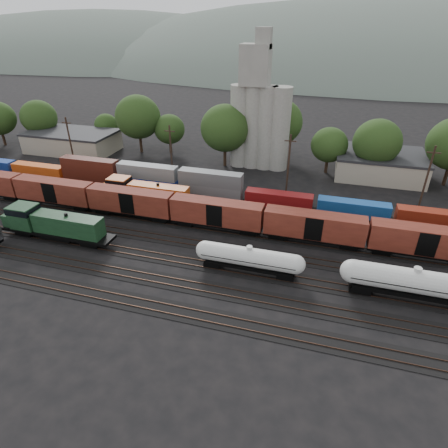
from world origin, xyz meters
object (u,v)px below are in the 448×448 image
(grain_silo, at_px, (259,118))
(green_locomotive, at_px, (50,223))
(tank_car_a, at_px, (249,258))
(orange_locomotive, at_px, (143,192))

(grain_silo, bearing_deg, green_locomotive, -120.50)
(green_locomotive, distance_m, tank_car_a, 31.51)
(tank_car_a, bearing_deg, green_locomotive, -180.00)
(grain_silo, bearing_deg, tank_car_a, -79.84)
(green_locomotive, relative_size, grain_silo, 0.64)
(tank_car_a, distance_m, orange_locomotive, 27.79)
(grain_silo, bearing_deg, orange_locomotive, -121.67)
(green_locomotive, xyz_separation_m, grain_silo, (24.15, 41.00, 8.45))
(tank_car_a, height_order, orange_locomotive, orange_locomotive)
(green_locomotive, bearing_deg, orange_locomotive, 61.58)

